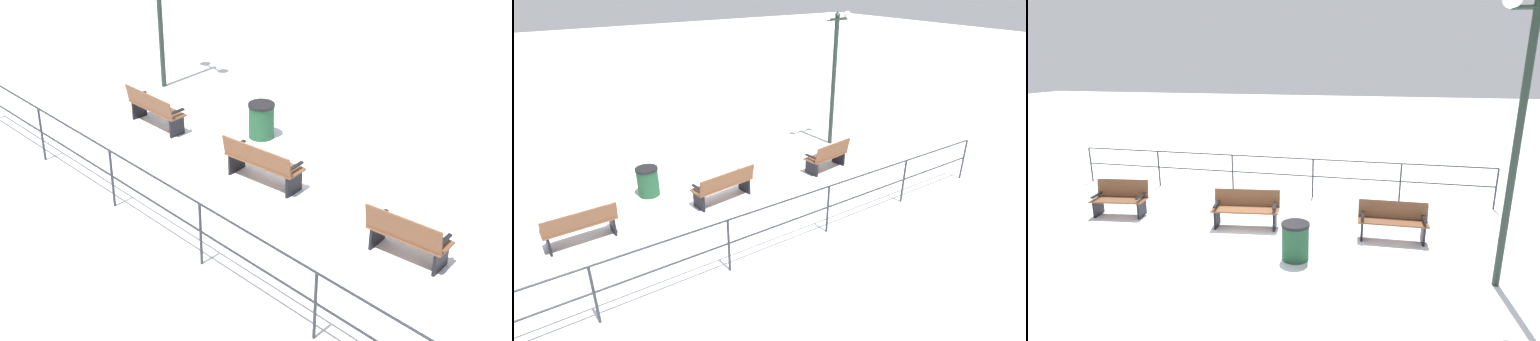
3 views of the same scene
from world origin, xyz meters
TOP-DOWN VIEW (x-y plane):
  - ground_plane at (0.00, 0.00)m, footprint 80.00×80.00m
  - bench_nearest at (-0.12, -3.44)m, footprint 0.75×1.44m
  - bench_second at (-0.09, -0.01)m, footprint 0.77×1.67m
  - bench_third at (-0.07, 3.43)m, footprint 0.52×1.54m
  - waterfront_railing at (-2.63, 0.00)m, footprint 0.05×12.50m
  - trash_bin at (1.31, 1.47)m, footprint 0.58×0.58m

SIDE VIEW (x-z plane):
  - ground_plane at x=0.00m, z-range 0.00..0.00m
  - trash_bin at x=1.31m, z-range 0.00..0.78m
  - bench_nearest at x=-0.12m, z-range 0.00..0.91m
  - bench_third at x=-0.07m, z-range 0.03..0.89m
  - bench_second at x=-0.09m, z-range 0.02..0.90m
  - waterfront_railing at x=-2.63m, z-range 0.21..1.38m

